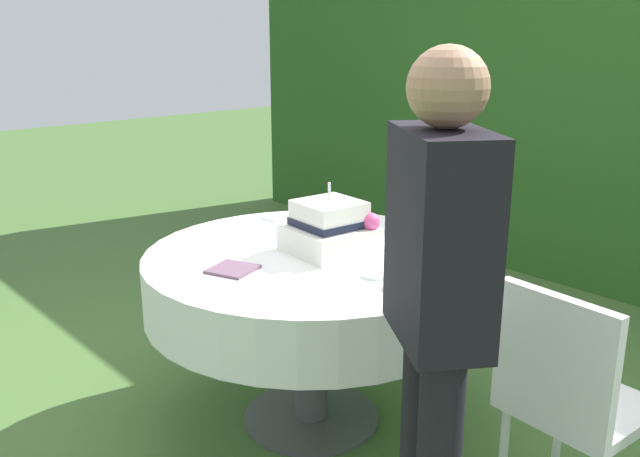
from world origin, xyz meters
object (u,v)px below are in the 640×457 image
Objects in this scene: napkin_stack at (233,269)px; garden_chair at (568,393)px; serving_plate_near at (397,288)px; serving_plate_left at (277,217)px; cake_table at (311,282)px; serving_plate_far at (375,275)px; wedding_cake at (330,229)px; standing_person at (436,310)px.

garden_chair is at bearing 22.93° from napkin_stack.
serving_plate_near is 0.64m from garden_chair.
serving_plate_near is 1.05m from serving_plate_left.
garden_chair is (1.12, 0.47, -0.23)m from napkin_stack.
cake_table is at bearing 84.28° from napkin_stack.
serving_plate_far is (-0.14, 0.04, 0.00)m from serving_plate_near.
garden_chair is at bearing 9.46° from serving_plate_far.
napkin_stack is 0.18× the size of garden_chair.
serving_plate_left is at bearing 163.83° from wedding_cake.
serving_plate_far is at bearing -14.91° from serving_plate_left.
serving_plate_left is 0.08× the size of standing_person.
napkin_stack is 0.10× the size of standing_person.
serving_plate_far is 0.72× the size of napkin_stack.
serving_plate_left is (-0.51, 0.23, 0.13)m from cake_table.
napkin_stack is (0.47, -0.59, -0.00)m from serving_plate_left.
standing_person reaches higher than garden_chair.
napkin_stack is at bearing -95.72° from cake_table.
serving_plate_left is (-1.01, 0.27, 0.00)m from serving_plate_near.
garden_chair is (1.05, 0.05, -0.32)m from wedding_cake.
standing_person reaches higher than serving_plate_near.
standing_person reaches higher than cake_table.
serving_plate_far is at bearing -0.70° from cake_table.
wedding_cake is 1.04m from standing_person.
standing_person is at bearing -22.82° from cake_table.
napkin_stack is 1.01m from standing_person.
cake_table is 1.08m from standing_person.
serving_plate_near is at bearing -4.89° from cake_table.
serving_plate_far is 0.87× the size of serving_plate_left.
serving_plate_left is (-0.87, 0.23, 0.00)m from serving_plate_far.
standing_person is at bearing -27.18° from wedding_cake.
garden_chair is (0.58, 0.16, -0.23)m from serving_plate_near.
standing_person reaches higher than napkin_stack.
serving_plate_near is at bearing -15.36° from serving_plate_far.
serving_plate_near and serving_plate_far have the same top height.
cake_table is 1.10m from garden_chair.
wedding_cake is at bearing -16.17° from serving_plate_left.
serving_plate_left is 0.75m from napkin_stack.
standing_person is (1.47, -0.63, 0.16)m from serving_plate_left.
wedding_cake is at bearing 152.82° from standing_person.
cake_table is 0.57m from serving_plate_left.
serving_plate_far and serving_plate_left have the same top height.
standing_person is (0.46, -0.36, 0.16)m from serving_plate_near.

